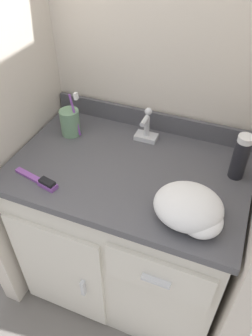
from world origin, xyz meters
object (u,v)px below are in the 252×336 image
at_px(hairbrush, 41,181).
at_px(toothbrush_cup, 70,122).
at_px(hand_towel, 191,209).
at_px(shaving_cream_can, 240,157).

bearing_deg(hairbrush, toothbrush_cup, 111.02).
height_order(toothbrush_cup, hand_towel, toothbrush_cup).
xyz_separation_m(shaving_cream_can, hand_towel, (-0.10, -0.26, -0.04)).
relative_size(shaving_cream_can, hairbrush, 0.92).
height_order(hairbrush, hand_towel, hand_towel).
bearing_deg(toothbrush_cup, hairbrush, -80.92).
distance_m(toothbrush_cup, shaving_cream_can, 0.67).
bearing_deg(shaving_cream_can, hairbrush, -154.78).
height_order(toothbrush_cup, hairbrush, toothbrush_cup).
xyz_separation_m(shaving_cream_can, hairbrush, (-0.62, -0.29, -0.08)).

